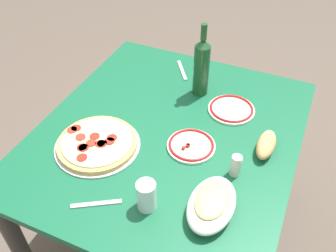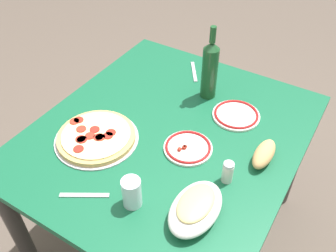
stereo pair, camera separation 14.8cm
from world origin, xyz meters
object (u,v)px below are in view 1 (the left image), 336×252
Objects in this scene: bread_loaf at (266,145)px; spice_shaker at (236,166)px; pepperoni_pizza at (97,144)px; baked_pasta_dish at (212,203)px; dining_table at (168,151)px; side_plate_far at (231,109)px; wine_bottle at (201,66)px; side_plate_near at (191,145)px; water_glass at (146,196)px.

spice_shaker reaches higher than bread_loaf.
pepperoni_pizza is 1.39× the size of baked_pasta_dish.
dining_table is 5.76× the size of side_plate_far.
dining_table is 0.33m from side_plate_far.
pepperoni_pizza is 0.98× the size of wine_bottle.
pepperoni_pizza is at bearing 113.07° from side_plate_near.
baked_pasta_dish reaches higher than dining_table.
side_plate_far is 2.32× the size of spice_shaker.
wine_bottle is at bearing 23.29° from baked_pasta_dish.
dining_table is 0.44m from baked_pasta_dish.
wine_bottle is 3.90× the size of spice_shaker.
side_plate_near is at bearing 71.77° from spice_shaker.
water_glass is (-0.66, -0.06, -0.08)m from wine_bottle.
wine_bottle is at bearing 14.71° from side_plate_near.
side_plate_near is (-0.04, -0.12, 0.12)m from dining_table.
side_plate_far is at bearing -10.94° from water_glass.
spice_shaker is (-0.11, -0.31, 0.16)m from dining_table.
spice_shaker is at bearing -145.38° from wine_bottle.
side_plate_far is at bearing -40.42° from dining_table.
baked_pasta_dish is 0.36m from bread_loaf.
water_glass is (-0.07, 0.20, 0.02)m from baked_pasta_dish.
bread_loaf is (0.05, -0.38, 0.15)m from dining_table.
bread_loaf is 0.18m from spice_shaker.
dining_table is at bearing 69.14° from side_plate_near.
pepperoni_pizza reaches higher than side_plate_near.
wine_bottle is 2.11× the size of bread_loaf.
side_plate_far is at bearing 9.27° from baked_pasta_dish.
spice_shaker is at bearing -108.23° from side_plate_near.
baked_pasta_dish is at bearing 171.96° from spice_shaker.
pepperoni_pizza is 3.83× the size of spice_shaker.
side_plate_near is (0.32, -0.04, -0.05)m from water_glass.
side_plate_near is (0.14, -0.34, -0.01)m from pepperoni_pizza.
spice_shaker reaches higher than baked_pasta_dish.
water_glass reaches higher than spice_shaker.
bread_loaf reaches higher than side_plate_far.
baked_pasta_dish is 1.49× the size of bread_loaf.
water_glass reaches higher than bread_loaf.
dining_table is at bearing -49.23° from pepperoni_pizza.
baked_pasta_dish is (-0.11, -0.50, 0.03)m from pepperoni_pizza.
dining_table is 6.12× the size of side_plate_near.
spice_shaker reaches higher than side_plate_far.
baked_pasta_dish is 0.30m from side_plate_near.
side_plate_far is 0.36m from spice_shaker.
wine_bottle reaches higher than water_glass.
bread_loaf is at bearing -68.21° from pepperoni_pizza.
wine_bottle reaches higher than bread_loaf.
spice_shaker is at bearing -8.04° from baked_pasta_dish.
dining_table is 7.21× the size of bread_loaf.
bread_loaf is at bearing -36.00° from water_glass.
water_glass is 0.70× the size of bread_loaf.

